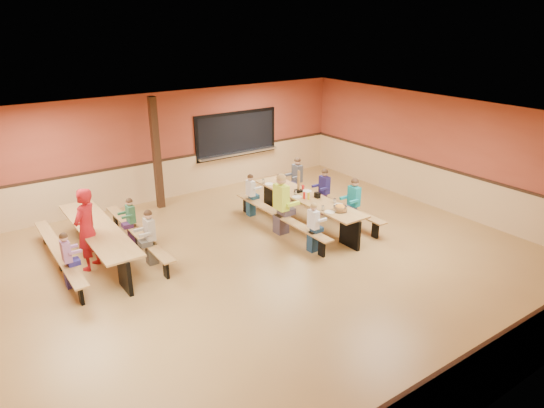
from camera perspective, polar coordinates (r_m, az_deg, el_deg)
ground at (r=10.15m, az=-2.06°, el=-7.57°), size 12.00×12.00×0.00m
room_envelope at (r=9.84m, az=-2.11°, el=-4.04°), size 12.04×10.04×3.02m
kitchen_pass_through at (r=14.88m, az=-4.19°, el=7.95°), size 2.78×0.28×1.38m
structural_post at (r=13.19m, az=-13.43°, el=5.75°), size 0.18×0.18×3.00m
cafeteria_table_main at (r=12.04m, az=4.13°, el=-0.07°), size 1.91×3.70×0.74m
cafeteria_table_second at (r=10.92m, az=-19.71°, el=-3.64°), size 1.91×3.70×0.74m
seated_child_white_left at (r=10.66m, az=4.86°, el=-2.78°), size 0.33×0.27×1.13m
seated_adult_yellow at (r=11.47m, az=1.08°, el=-0.05°), size 0.49×0.40×1.46m
seated_child_grey_left at (r=12.57m, az=-2.53°, el=1.03°), size 0.32×0.26×1.11m
seated_child_teal_right at (r=11.99m, az=9.57°, el=0.07°), size 0.39×0.32×1.25m
seated_child_navy_right at (r=12.74m, az=6.16°, el=1.43°), size 0.37×0.30×1.20m
seated_child_char_right at (r=13.57m, az=2.97°, el=2.87°), size 0.38×0.31×1.24m
seated_child_purple_sec at (r=10.03m, az=-22.92°, el=-6.16°), size 0.32×0.27×1.12m
seated_child_green_sec at (r=11.38m, az=-16.20°, el=-2.05°), size 0.32×0.26×1.11m
seated_child_tan_sec at (r=10.39m, az=-14.14°, el=-3.85°), size 0.36×0.30×1.19m
standing_woman at (r=10.50m, az=-20.99°, el=-2.79°), size 0.75×0.73×1.74m
punch_pitcher at (r=12.72m, az=0.95°, el=2.71°), size 0.16×0.16×0.22m
chip_bowl at (r=11.12m, az=8.03°, el=-0.49°), size 0.32×0.32×0.15m
napkin_dispenser at (r=11.89m, az=5.35°, el=1.04°), size 0.10×0.14×0.13m
condiment_mustard at (r=11.76m, az=4.32°, el=0.96°), size 0.06×0.06×0.17m
condiment_ketchup at (r=11.79m, az=3.81°, el=1.01°), size 0.06×0.06×0.17m
table_paddle at (r=12.23m, az=3.14°, el=2.04°), size 0.16×0.16×0.56m
place_settings at (r=11.95m, az=4.16°, el=1.13°), size 0.65×3.30×0.11m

